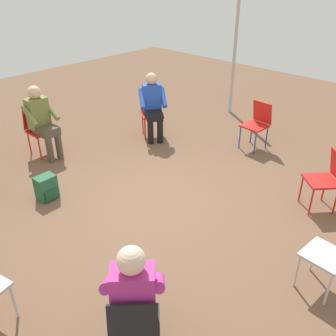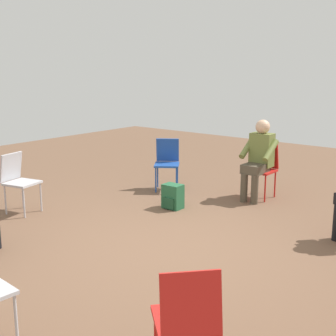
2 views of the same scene
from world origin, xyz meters
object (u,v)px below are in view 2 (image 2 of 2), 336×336
backpack_near_laptop_user (173,198)px  chair_northwest (167,160)px  chair_west (18,178)px  chair_north (263,166)px  chair_southeast (187,317)px  person_in_olive (259,156)px

backpack_near_laptop_user → chair_northwest: bearing=133.5°
backpack_near_laptop_user → chair_west: bearing=-136.2°
chair_north → chair_southeast: bearing=111.2°
chair_southeast → person_in_olive: bearing=64.5°
chair_west → chair_north: bearing=128.7°
person_in_olive → backpack_near_laptop_user: person_in_olive is taller
chair_northwest → chair_north: 1.59m
chair_northwest → chair_north: size_ratio=1.00×
chair_north → chair_southeast: same height
chair_north → person_in_olive: 0.26m
chair_north → person_in_olive: person_in_olive is taller
chair_southeast → person_in_olive: 4.56m
chair_west → chair_northwest: bearing=147.6°
person_in_olive → chair_southeast: bearing=111.9°
chair_northwest → chair_west: same height
chair_northwest → chair_southeast: 4.98m
chair_west → backpack_near_laptop_user: bearing=121.0°
chair_northwest → chair_west: (-0.83, -2.31, 0.00)m
chair_northwest → person_in_olive: size_ratio=0.69×
chair_northwest → chair_west: size_ratio=1.00×
chair_southeast → chair_west: bearing=111.9°
chair_northwest → backpack_near_laptop_user: (0.76, -0.80, -0.34)m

